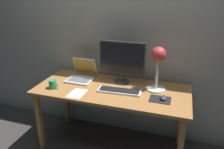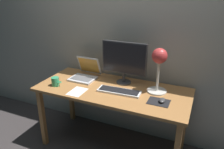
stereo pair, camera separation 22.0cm
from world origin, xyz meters
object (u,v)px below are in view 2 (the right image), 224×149
at_px(mouse, 162,100).
at_px(monitor, 124,60).
at_px(laptop, 86,72).
at_px(desk_lamp, 159,62).
at_px(coffee_mug, 55,82).
at_px(keyboard_main, 119,91).

bearing_deg(mouse, monitor, 151.39).
height_order(monitor, laptop, monitor).
distance_m(desk_lamp, coffee_mug, 1.11).
xyz_separation_m(monitor, keyboard_main, (0.04, -0.24, -0.26)).
height_order(laptop, mouse, laptop).
xyz_separation_m(laptop, mouse, (0.95, -0.23, -0.05)).
relative_size(monitor, keyboard_main, 1.11).
bearing_deg(keyboard_main, mouse, -3.55).
bearing_deg(monitor, desk_lamp, -9.89).
relative_size(desk_lamp, mouse, 4.76).
height_order(monitor, desk_lamp, monitor).
height_order(desk_lamp, coffee_mug, desk_lamp).
xyz_separation_m(keyboard_main, desk_lamp, (0.35, 0.17, 0.31)).
distance_m(monitor, desk_lamp, 0.40).
distance_m(laptop, mouse, 0.98).
relative_size(keyboard_main, coffee_mug, 3.81).
bearing_deg(desk_lamp, laptop, 177.78).
bearing_deg(desk_lamp, monitor, 170.11).
height_order(laptop, coffee_mug, laptop).
distance_m(keyboard_main, laptop, 0.55).
relative_size(desk_lamp, coffee_mug, 3.89).
relative_size(monitor, laptop, 1.56).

